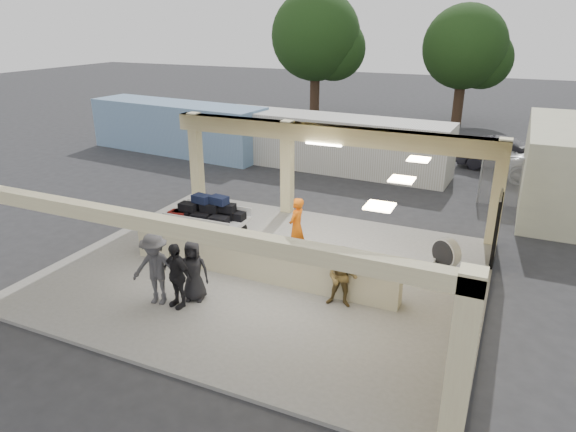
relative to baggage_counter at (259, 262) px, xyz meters
The scene contains 16 objects.
ground 0.77m from the baggage_counter, 90.00° to the left, with size 120.00×120.00×0.00m, color #262629.
pavilion 1.41m from the baggage_counter, 79.65° to the left, with size 12.01×10.00×3.55m.
baggage_counter is the anchor object (origin of this frame).
luggage_cart 3.46m from the baggage_counter, 146.95° to the left, with size 2.54×1.62×1.46m.
drum_fan 5.42m from the baggage_counter, 29.55° to the left, with size 0.88×0.74×0.97m.
baggage_handler 1.93m from the baggage_counter, 79.11° to the left, with size 0.67×0.37×1.84m, color #E75F0C.
passenger_a 2.68m from the baggage_counter, 10.84° to the right, with size 0.79×0.35×1.62m, color brown.
passenger_b 2.53m from the baggage_counter, 117.91° to the right, with size 1.01×0.37×1.72m, color black.
passenger_c 2.91m from the baggage_counter, 126.97° to the right, with size 1.24×0.43×1.91m, color #444347.
passenger_d 2.03m from the baggage_counter, 119.03° to the right, with size 0.80×0.33×1.63m, color black.
car_white_a 16.34m from the baggage_counter, 59.96° to the left, with size 2.62×5.53×1.58m, color white.
car_dark 16.21m from the baggage_counter, 69.08° to the left, with size 1.61×4.58×1.53m, color black.
container_white 12.11m from the baggage_counter, 101.18° to the left, with size 11.91×2.38×2.58m, color silver.
container_blue 16.09m from the baggage_counter, 133.52° to the left, with size 10.39×2.49×2.70m, color #7295B7.
tree_left 26.31m from the baggage_counter, 107.30° to the left, with size 6.60×6.30×9.00m.
tree_mid 27.11m from the baggage_counter, 85.03° to the left, with size 6.00×5.60×8.00m.
Camera 1 is at (6.08, -11.96, 6.94)m, focal length 32.00 mm.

